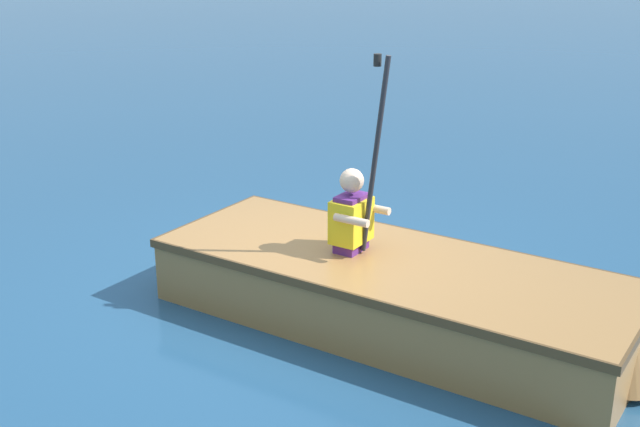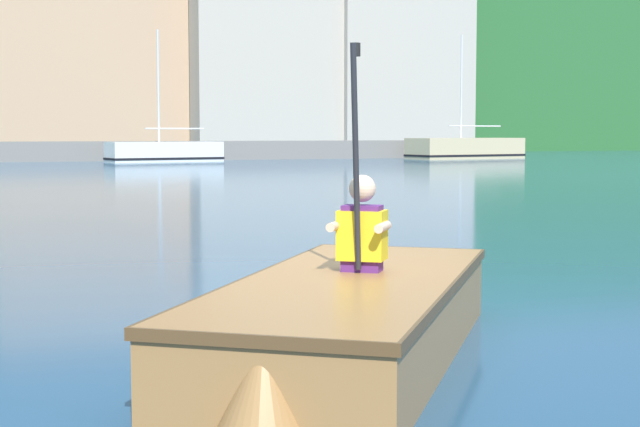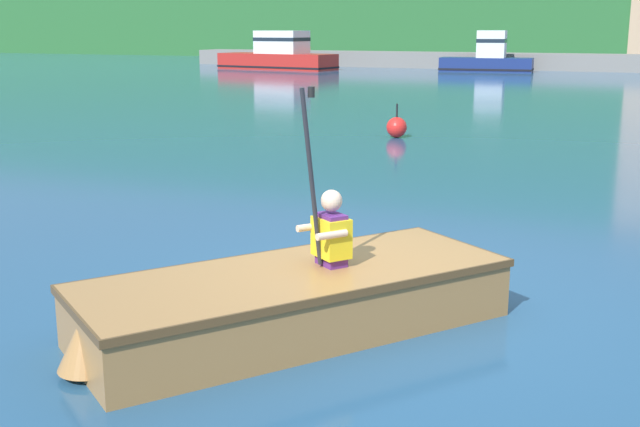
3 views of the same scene
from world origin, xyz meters
TOP-DOWN VIEW (x-y plane):
  - ground_plane at (0.00, 0.00)m, footprint 300.00×300.00m
  - waterfront_warehouse_left at (5.18, 56.48)m, footprint 11.74×8.22m
  - waterfront_office_block_center at (16.59, 55.86)m, footprint 11.63×11.98m
  - waterfront_apartment_right at (24.43, 55.12)m, footprint 9.17×11.57m
  - marina_dock at (0.00, 40.85)m, footprint 52.03×2.40m
  - moored_boat_dock_west_inner at (21.64, 37.73)m, footprint 6.34×3.15m
  - moored_boat_dock_center_near at (6.38, 37.98)m, footprint 5.39×2.45m
  - rowboat_foreground at (-0.45, -0.72)m, footprint 2.99×3.47m
  - person_paddler at (-0.23, -0.41)m, footprint 0.45×0.45m

SIDE VIEW (x-z plane):
  - ground_plane at x=0.00m, z-range 0.00..0.00m
  - rowboat_foreground at x=-0.45m, z-range 0.03..0.51m
  - moored_boat_dock_center_near at x=6.38m, z-range -2.51..3.39m
  - marina_dock at x=0.00m, z-range 0.00..0.90m
  - moored_boat_dock_west_inner at x=21.64m, z-range -2.58..3.59m
  - person_paddler at x=-0.23m, z-range 0.06..1.46m
  - waterfront_warehouse_left at x=5.18m, z-range 0.01..11.95m
  - waterfront_apartment_right at x=24.43m, z-range 0.01..15.12m
  - waterfront_office_block_center at x=16.59m, z-range 0.01..18.17m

